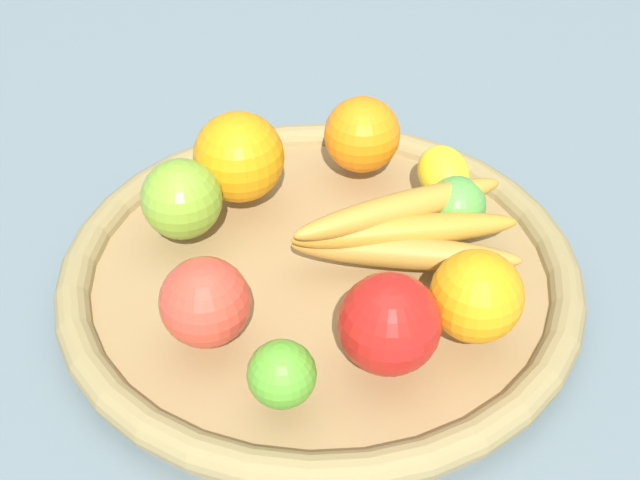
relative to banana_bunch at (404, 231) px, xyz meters
The scene contains 12 objects.
ground_plane 0.09m from the banana_bunch, 139.62° to the right, with size 2.40×2.40×0.00m, color slate.
basket 0.08m from the banana_bunch, 139.62° to the right, with size 0.44×0.44×0.04m.
banana_bunch is the anchor object (origin of this frame).
orange_2 0.16m from the banana_bunch, behind, with size 0.08×0.08×0.08m, color orange.
apple_2 0.18m from the banana_bunch, 112.58° to the right, with size 0.07×0.07×0.07m, color #D84231.
lemon_0 0.10m from the banana_bunch, 99.78° to the left, with size 0.06×0.04×0.04m, color yellow.
apple_0 0.12m from the banana_bunch, 63.32° to the right, with size 0.07×0.07×0.07m, color red.
orange_0 0.13m from the banana_bunch, 138.85° to the left, with size 0.07×0.07×0.07m, color orange.
apple_1 0.19m from the banana_bunch, 153.77° to the right, with size 0.07×0.07×0.07m, color #7CA830.
orange_1 0.10m from the banana_bunch, 24.83° to the right, with size 0.07×0.07×0.07m, color orange.
lime_1 0.18m from the banana_bunch, 85.55° to the right, with size 0.05×0.05×0.05m, color #56A22C.
lime_0 0.06m from the banana_bunch, 71.99° to the left, with size 0.05×0.05×0.05m, color #56A142.
Camera 1 is at (0.34, -0.46, 0.53)m, focal length 51.14 mm.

